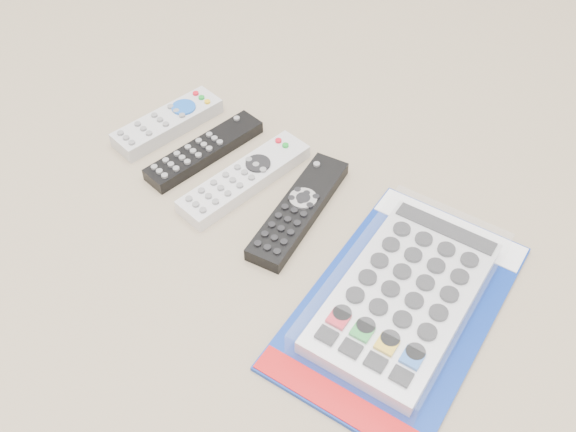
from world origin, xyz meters
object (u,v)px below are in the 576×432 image
Objects in this scene: remote_small_grey at (168,122)px; remote_large_black at (299,209)px; remote_slim_black at (204,150)px; jumbo_remote_packaged at (404,294)px; remote_silver_dvd at (244,178)px.

remote_small_grey is 0.85× the size of remote_large_black.
remote_slim_black is at bearing 1.37° from remote_small_grey.
remote_slim_black is 0.35m from jumbo_remote_packaged.
remote_slim_black is 0.08m from remote_silver_dvd.
remote_slim_black is (0.08, -0.01, -0.00)m from remote_small_grey.
remote_small_grey is 0.84× the size of remote_silver_dvd.
remote_silver_dvd is (0.16, -0.02, -0.00)m from remote_small_grey.
remote_large_black is at bearing 6.99° from remote_silver_dvd.
jumbo_remote_packaged reaches higher than remote_slim_black.
remote_small_grey is 0.92× the size of remote_slim_black.
remote_silver_dvd is at bearing 2.07° from remote_small_grey.
remote_silver_dvd is (0.08, -0.01, 0.00)m from remote_slim_black.
remote_small_grey is 0.51× the size of jumbo_remote_packaged.
remote_large_black is 0.18m from jumbo_remote_packaged.
remote_silver_dvd is 0.27m from jumbo_remote_packaged.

